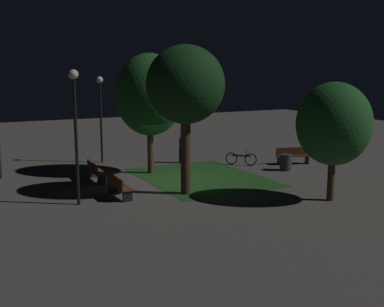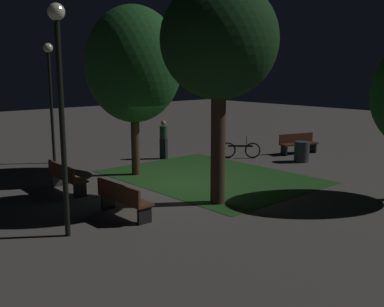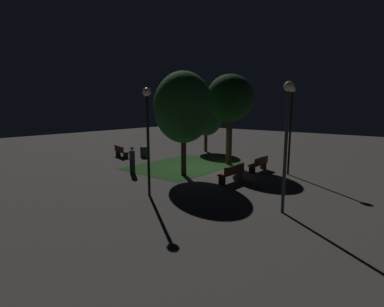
% 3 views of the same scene
% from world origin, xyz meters
% --- Properties ---
extents(ground_plane, '(60.00, 60.00, 0.00)m').
position_xyz_m(ground_plane, '(0.00, 0.00, 0.00)').
color(ground_plane, '#56514C').
extents(grass_lawn, '(6.99, 5.24, 0.01)m').
position_xyz_m(grass_lawn, '(-0.05, 1.32, 0.01)').
color(grass_lawn, '#23511E').
rests_on(grass_lawn, ground).
extents(bench_by_lamp, '(1.82, 0.55, 0.88)m').
position_xyz_m(bench_by_lamp, '(-1.57, -3.31, 0.48)').
color(bench_by_lamp, brown).
rests_on(bench_by_lamp, ground).
extents(bench_path_side, '(1.81, 0.53, 0.88)m').
position_xyz_m(bench_path_side, '(1.56, -3.31, 0.48)').
color(bench_path_side, brown).
rests_on(bench_path_side, ground).
extents(bench_front_left, '(0.96, 1.86, 0.88)m').
position_xyz_m(bench_front_left, '(-0.65, 7.28, 0.48)').
color(bench_front_left, '#422314').
rests_on(bench_front_left, ground).
extents(tree_near_wall, '(3.13, 3.13, 6.00)m').
position_xyz_m(tree_near_wall, '(2.32, -0.68, 4.39)').
color(tree_near_wall, '#423021').
rests_on(tree_near_wall, ground).
extents(tree_right_canopy, '(3.29, 3.29, 5.81)m').
position_xyz_m(tree_right_canopy, '(-2.06, -0.40, 3.83)').
color(tree_right_canopy, '#423021').
rests_on(tree_right_canopy, ground).
extents(tree_lawn_side, '(2.84, 2.84, 4.57)m').
position_xyz_m(tree_lawn_side, '(5.82, 3.84, 2.98)').
color(tree_lawn_side, '#423021').
rests_on(tree_lawn_side, ground).
extents(lamp_post_near_wall, '(0.36, 0.36, 5.02)m').
position_xyz_m(lamp_post_near_wall, '(1.87, -4.98, 3.37)').
color(lamp_post_near_wall, black).
rests_on(lamp_post_near_wall, ground).
extents(lamp_post_plaza_east, '(0.36, 0.36, 4.67)m').
position_xyz_m(lamp_post_plaza_east, '(-5.88, -1.68, 3.16)').
color(lamp_post_plaza_east, black).
rests_on(lamp_post_plaza_east, ground).
extents(trash_bin, '(0.60, 0.60, 0.82)m').
position_xyz_m(trash_bin, '(0.52, 5.89, 0.41)').
color(trash_bin, '#2D3842').
rests_on(trash_bin, ground).
extents(bicycle, '(1.25, 1.23, 0.93)m').
position_xyz_m(bicycle, '(-1.67, 4.64, 0.34)').
color(bicycle, black).
rests_on(bicycle, ground).
extents(pedestrian, '(0.33, 0.32, 1.61)m').
position_xyz_m(pedestrian, '(-3.69, 2.14, 0.85)').
color(pedestrian, black).
rests_on(pedestrian, ground).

